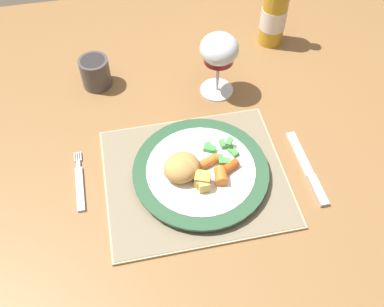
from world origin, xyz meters
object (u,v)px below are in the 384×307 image
object	(u,v)px
table_knife	(310,174)
wine_glass	(219,52)
dinner_plate	(201,171)
drinking_cup	(95,72)
fork	(80,185)
dining_table	(160,139)
bottle	(275,10)

from	to	relation	value
table_knife	wine_glass	size ratio (longest dim) A/B	1.21
dinner_plate	drinking_cup	distance (m)	0.35
fork	drinking_cup	xyz separation A→B (m)	(0.05, 0.28, 0.03)
dining_table	drinking_cup	size ratio (longest dim) A/B	20.96
fork	drinking_cup	distance (m)	0.28
dining_table	wine_glass	xyz separation A→B (m)	(0.14, 0.05, 0.19)
wine_glass	bottle	size ratio (longest dim) A/B	0.64
dinner_plate	drinking_cup	bearing A→B (deg)	120.39
dining_table	dinner_plate	world-z (taller)	dinner_plate
wine_glass	bottle	world-z (taller)	bottle
fork	drinking_cup	world-z (taller)	drinking_cup
fork	bottle	distance (m)	0.61
fork	drinking_cup	size ratio (longest dim) A/B	1.99
dinner_plate	table_knife	bearing A→B (deg)	-10.40
dinner_plate	fork	world-z (taller)	dinner_plate
table_knife	bottle	distance (m)	0.43
fork	table_knife	size ratio (longest dim) A/B	0.76
dinner_plate	drinking_cup	xyz separation A→B (m)	(-0.18, 0.30, 0.02)
bottle	drinking_cup	size ratio (longest dim) A/B	3.35
table_knife	wine_glass	bearing A→B (deg)	114.70
dining_table	drinking_cup	distance (m)	0.21
table_knife	fork	bearing A→B (deg)	171.64
wine_glass	drinking_cup	distance (m)	0.29
fork	dining_table	bearing A→B (deg)	40.16
dinner_plate	table_knife	size ratio (longest dim) A/B	1.42
dinner_plate	bottle	bearing A→B (deg)	55.11
wine_glass	dinner_plate	bearing A→B (deg)	-111.03
table_knife	bottle	bearing A→B (deg)	82.83
dining_table	fork	size ratio (longest dim) A/B	10.53
dining_table	bottle	size ratio (longest dim) A/B	6.25
dining_table	dinner_plate	distance (m)	0.21
wine_glass	drinking_cup	xyz separation A→B (m)	(-0.27, 0.08, -0.07)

